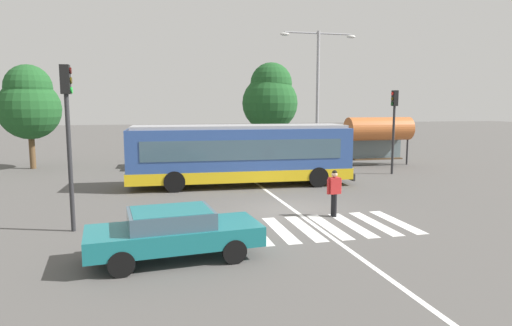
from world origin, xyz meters
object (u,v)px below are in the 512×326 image
(city_transit_bus, at_px, (240,154))
(bus_stop_shelter, at_px, (379,130))
(traffic_light_far_corner, at_px, (394,118))
(parked_car_blue, at_px, (305,151))
(twin_arm_street_lamp, at_px, (318,84))
(pedestrian_crossing_street, at_px, (334,191))
(parked_car_champagne, at_px, (229,153))
(background_tree_right, at_px, (270,97))
(parked_car_silver, at_px, (269,153))
(parked_car_teal, at_px, (151,155))
(traffic_light_near_corner, at_px, (68,122))
(parked_car_charcoal, at_px, (191,154))
(foreground_sedan, at_px, (174,231))
(background_tree_left, at_px, (29,103))

(city_transit_bus, xyz_separation_m, bus_stop_shelter, (10.50, 5.10, 0.83))
(traffic_light_far_corner, bearing_deg, parked_car_blue, 113.85)
(city_transit_bus, distance_m, twin_arm_street_lamp, 8.99)
(pedestrian_crossing_street, height_order, parked_car_champagne, pedestrian_crossing_street)
(background_tree_right, bearing_deg, parked_car_blue, -85.73)
(parked_car_silver, xyz_separation_m, background_tree_right, (2.25, 7.95, 3.94))
(parked_car_teal, relative_size, twin_arm_street_lamp, 0.53)
(parked_car_teal, xyz_separation_m, parked_car_blue, (10.84, 0.06, 0.00))
(parked_car_silver, distance_m, traffic_light_near_corner, 18.30)
(parked_car_charcoal, bearing_deg, bus_stop_shelter, -13.70)
(parked_car_blue, height_order, traffic_light_far_corner, traffic_light_far_corner)
(city_transit_bus, distance_m, traffic_light_far_corner, 9.76)
(parked_car_teal, xyz_separation_m, parked_car_champagne, (5.31, 0.28, 0.00))
(foreground_sedan, bearing_deg, bus_stop_shelter, 46.71)
(city_transit_bus, height_order, parked_car_charcoal, city_transit_bus)
(parked_car_charcoal, bearing_deg, traffic_light_near_corner, -109.31)
(parked_car_teal, bearing_deg, twin_arm_street_lamp, -15.69)
(pedestrian_crossing_street, xyz_separation_m, parked_car_teal, (-6.36, 15.25, -0.20))
(parked_car_charcoal, relative_size, bus_stop_shelter, 1.01)
(parked_car_champagne, bearing_deg, parked_car_charcoal, -170.67)
(pedestrian_crossing_street, distance_m, parked_car_champagne, 15.57)
(city_transit_bus, height_order, traffic_light_far_corner, traffic_light_far_corner)
(twin_arm_street_lamp, bearing_deg, foreground_sedan, -123.07)
(foreground_sedan, relative_size, parked_car_champagne, 1.02)
(pedestrian_crossing_street, bearing_deg, parked_car_silver, 83.62)
(parked_car_silver, xyz_separation_m, background_tree_left, (-15.43, 1.14, 3.42))
(city_transit_bus, xyz_separation_m, traffic_light_far_corner, (9.49, 1.57, 1.69))
(parked_car_blue, relative_size, background_tree_right, 0.58)
(traffic_light_near_corner, height_order, twin_arm_street_lamp, twin_arm_street_lamp)
(city_transit_bus, height_order, parked_car_blue, city_transit_bus)
(city_transit_bus, height_order, parked_car_silver, city_transit_bus)
(parked_car_teal, distance_m, background_tree_left, 8.19)
(traffic_light_far_corner, distance_m, background_tree_right, 14.75)
(foreground_sedan, xyz_separation_m, traffic_light_far_corner, (13.41, 11.78, 2.51))
(parked_car_champagne, height_order, parked_car_silver, same)
(traffic_light_near_corner, bearing_deg, city_transit_bus, 44.30)
(bus_stop_shelter, bearing_deg, traffic_light_far_corner, -106.09)
(parked_car_charcoal, relative_size, twin_arm_street_lamp, 0.53)
(parked_car_blue, relative_size, background_tree_left, 0.69)
(parked_car_teal, relative_size, background_tree_right, 0.59)
(city_transit_bus, xyz_separation_m, background_tree_left, (-11.73, 9.01, 2.60))
(city_transit_bus, height_order, twin_arm_street_lamp, twin_arm_street_lamp)
(city_transit_bus, height_order, pedestrian_crossing_street, city_transit_bus)
(parked_car_charcoal, xyz_separation_m, parked_car_champagne, (2.71, 0.45, 0.00))
(parked_car_champagne, bearing_deg, pedestrian_crossing_street, -86.10)
(city_transit_bus, bearing_deg, background_tree_right, 69.40)
(background_tree_right, bearing_deg, city_transit_bus, -110.60)
(bus_stop_shelter, relative_size, background_tree_left, 0.69)
(city_transit_bus, xyz_separation_m, pedestrian_crossing_street, (2.03, -7.01, -0.62))
(parked_car_charcoal, bearing_deg, parked_car_champagne, 9.33)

